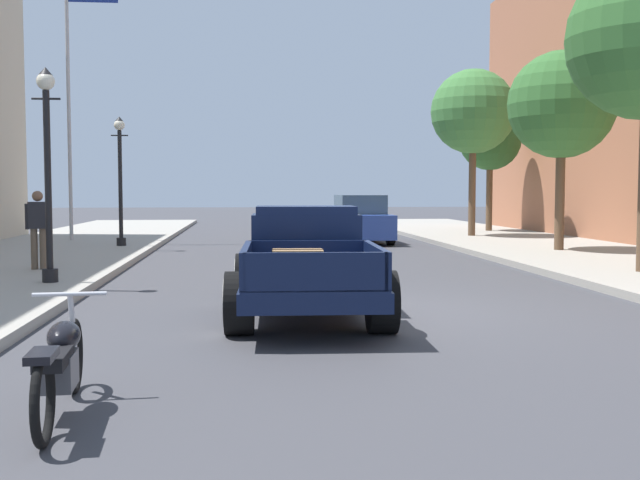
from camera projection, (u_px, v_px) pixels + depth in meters
ground_plane at (364, 311)px, 11.38m from camera, size 140.00×140.00×0.00m
hotrod_truck_navy at (306, 262)px, 11.06m from camera, size 2.32×4.99×1.58m
motorcycle_parked at (60, 362)px, 6.01m from camera, size 0.62×2.12×0.93m
car_background_blue at (359, 221)px, 26.02m from camera, size 1.95×4.34×1.65m
pedestrian_sidewalk_left at (38, 225)px, 15.83m from camera, size 0.53×0.22×1.65m
street_lamp_near at (47, 158)px, 13.52m from camera, size 0.50×0.32×3.85m
street_lamp_far at (120, 171)px, 22.51m from camera, size 0.50×0.32×3.85m
flagpole at (75, 70)px, 24.97m from camera, size 1.74×0.16×9.16m
street_tree_second at (562, 105)px, 20.86m from camera, size 2.97×2.97×5.51m
street_tree_third at (473, 112)px, 27.47m from camera, size 3.07×3.07×6.06m
street_tree_farthest at (490, 140)px, 30.93m from camera, size 2.54×2.54×5.02m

